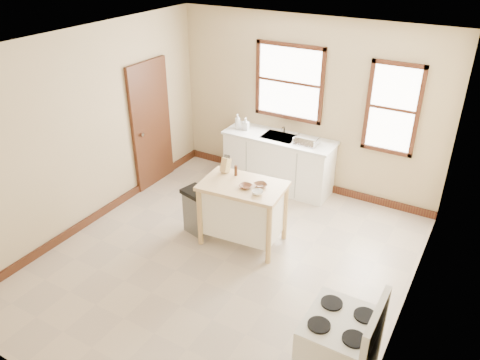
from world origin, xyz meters
name	(u,v)px	position (x,y,z in m)	size (l,w,h in m)	color
floor	(225,261)	(0.00, 0.00, 0.00)	(5.00, 5.00, 0.00)	tan
ceiling	(221,48)	(0.00, 0.00, 2.80)	(5.00, 5.00, 0.00)	white
wall_back	(306,106)	(0.00, 2.50, 1.40)	(4.50, 0.04, 2.80)	tan
wall_left	(87,131)	(-2.25, 0.00, 1.40)	(0.04, 5.00, 2.80)	tan
wall_right	(418,219)	(2.25, 0.00, 1.40)	(0.04, 5.00, 2.80)	tan
window_main	(289,82)	(-0.30, 2.48, 1.75)	(1.17, 0.06, 1.22)	#3B1510
window_side	(393,109)	(1.35, 2.48, 1.60)	(0.77, 0.06, 1.37)	#3B1510
door_left	(151,125)	(-2.21, 1.30, 1.05)	(0.06, 0.90, 2.10)	#3B1510
baseboard_back	(300,181)	(0.00, 2.47, 0.06)	(4.50, 0.04, 0.12)	#3B1510
baseboard_left	(102,212)	(-2.22, 0.00, 0.06)	(0.04, 5.00, 0.12)	#3B1510
sink_counter	(278,162)	(-0.30, 2.20, 0.46)	(1.86, 0.62, 0.92)	white
faucet	(284,127)	(-0.30, 2.38, 1.03)	(0.03, 0.03, 0.22)	silver
soap_bottle_a	(238,121)	(-1.06, 2.16, 1.05)	(0.10, 0.10, 0.26)	#B2B2B2
soap_bottle_b	(246,124)	(-0.92, 2.18, 1.02)	(0.09, 0.10, 0.21)	#B2B2B2
dish_rack	(306,141)	(0.20, 2.14, 0.97)	(0.37, 0.28, 0.09)	silver
kitchen_island	(243,213)	(-0.02, 0.52, 0.46)	(1.11, 0.71, 0.91)	#FACC93
knife_block	(226,166)	(-0.40, 0.71, 1.01)	(0.10, 0.10, 0.20)	tan
pepper_grinder	(236,171)	(-0.23, 0.69, 0.99)	(0.04, 0.04, 0.15)	#442312
bowl_a	(246,186)	(0.06, 0.46, 0.93)	(0.17, 0.17, 0.04)	brown
bowl_b	(260,185)	(0.21, 0.59, 0.93)	(0.17, 0.17, 0.04)	brown
bowl_c	(257,193)	(0.27, 0.39, 0.93)	(0.15, 0.15, 0.05)	white
trash_bin	(197,211)	(-0.72, 0.40, 0.34)	(0.35, 0.30, 0.68)	slate
gas_stove	(339,344)	(1.93, -1.11, 0.56)	(0.69, 0.69, 1.12)	silver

